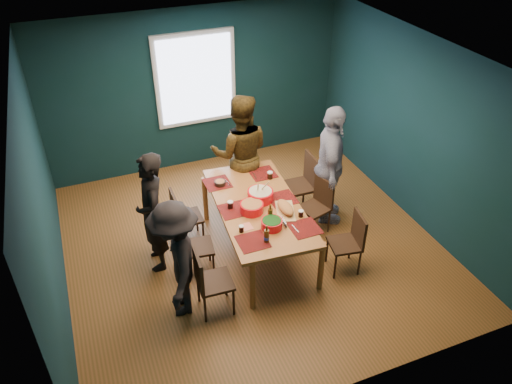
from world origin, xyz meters
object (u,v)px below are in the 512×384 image
at_px(chair_left_mid, 192,243).
at_px(person_right, 330,166).
at_px(cutting_board, 285,208).
at_px(chair_right_mid, 319,202).
at_px(person_near_left, 176,260).
at_px(person_far_left, 153,213).
at_px(bowl_herbs, 272,224).
at_px(chair_left_far, 182,214).
at_px(bowl_dumpling, 260,195).
at_px(chair_left_near, 207,278).
at_px(person_back, 241,154).
at_px(chair_right_near, 351,238).
at_px(chair_right_far, 304,180).
at_px(dining_table, 258,209).
at_px(bowl_salad, 252,207).

distance_m(chair_left_mid, person_right, 2.26).
xyz_separation_m(chair_left_mid, cutting_board, (1.21, -0.20, 0.36)).
distance_m(chair_right_mid, person_near_left, 2.39).
xyz_separation_m(person_far_left, cutting_board, (1.59, -0.55, 0.01)).
bearing_deg(bowl_herbs, chair_left_far, 129.08).
relative_size(bowl_dumpling, bowl_herbs, 1.29).
xyz_separation_m(chair_left_near, person_back, (1.12, 1.91, 0.40)).
relative_size(chair_left_mid, chair_right_near, 0.99).
bearing_deg(chair_right_far, person_near_left, -149.44).
distance_m(dining_table, bowl_herbs, 0.53).
xyz_separation_m(bowl_herbs, cutting_board, (0.29, 0.23, -0.01)).
bearing_deg(person_back, chair_right_far, 168.38).
xyz_separation_m(chair_left_far, chair_left_near, (-0.05, -1.36, 0.03)).
distance_m(dining_table, bowl_dumpling, 0.19).
bearing_deg(bowl_herbs, person_back, 83.14).
height_order(dining_table, person_right, person_right).
bearing_deg(dining_table, person_right, 19.45).
bearing_deg(bowl_dumpling, person_back, 84.39).
distance_m(chair_left_far, chair_left_mid, 0.66).
distance_m(dining_table, person_far_left, 1.37).
relative_size(chair_left_near, person_right, 0.49).
height_order(person_right, bowl_herbs, person_right).
xyz_separation_m(chair_right_near, person_far_left, (-2.32, 1.03, 0.34)).
xyz_separation_m(chair_left_near, bowl_dumpling, (1.02, 0.88, 0.35)).
distance_m(chair_left_mid, chair_right_far, 2.07).
distance_m(chair_right_far, chair_right_mid, 0.49).
relative_size(dining_table, person_back, 1.17).
bearing_deg(person_far_left, bowl_herbs, 63.94).
height_order(chair_left_near, person_back, person_back).
distance_m(chair_left_mid, bowl_dumpling, 1.10).
bearing_deg(chair_right_mid, chair_left_mid, 170.42).
relative_size(person_back, bowl_herbs, 6.93).
height_order(chair_left_near, chair_right_near, chair_left_near).
bearing_deg(chair_left_far, dining_table, -31.94).
relative_size(chair_left_mid, person_far_left, 0.50).
height_order(person_far_left, bowl_herbs, person_far_left).
distance_m(chair_left_mid, person_far_left, 0.62).
height_order(dining_table, chair_left_mid, chair_left_mid).
bearing_deg(chair_right_far, chair_right_near, -88.90).
distance_m(chair_left_near, person_back, 2.25).
xyz_separation_m(chair_left_far, bowl_herbs, (0.88, -1.08, 0.36)).
distance_m(person_far_left, bowl_herbs, 1.52).
xyz_separation_m(dining_table, bowl_dumpling, (0.07, 0.09, 0.15)).
bearing_deg(bowl_salad, chair_right_mid, 12.35).
distance_m(person_right, person_near_left, 2.68).
distance_m(chair_left_near, chair_right_near, 1.94).
xyz_separation_m(chair_left_far, person_far_left, (-0.43, -0.30, 0.35)).
xyz_separation_m(chair_right_far, cutting_board, (-0.74, -0.90, 0.29)).
height_order(dining_table, bowl_herbs, bowl_herbs).
height_order(chair_right_near, cutting_board, cutting_board).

